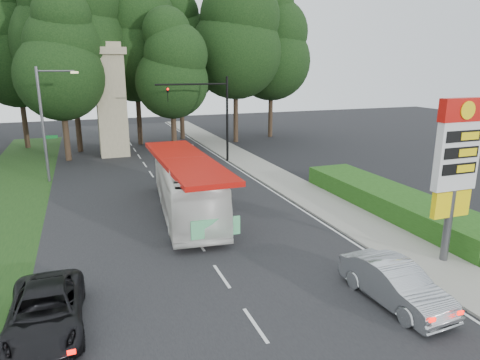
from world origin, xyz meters
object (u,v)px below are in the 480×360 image
object	(u,v)px
transit_bus	(186,186)
suv_charcoal	(46,311)
streetlight_signs	(45,119)
sedan_silver	(395,284)
gas_station_pylon	(457,159)
traffic_signal_mast	(212,108)
monument	(111,100)

from	to	relation	value
transit_bus	suv_charcoal	world-z (taller)	transit_bus
streetlight_signs	sedan_silver	size ratio (longest dim) A/B	1.80
gas_station_pylon	traffic_signal_mast	size ratio (longest dim) A/B	0.95
traffic_signal_mast	streetlight_signs	size ratio (longest dim) A/B	0.90
traffic_signal_mast	streetlight_signs	world-z (taller)	streetlight_signs
gas_station_pylon	sedan_silver	xyz separation A→B (m)	(-4.12, -1.88, -3.72)
streetlight_signs	suv_charcoal	world-z (taller)	streetlight_signs
traffic_signal_mast	streetlight_signs	bearing A→B (deg)	-171.08
gas_station_pylon	streetlight_signs	xyz separation A→B (m)	(-16.19, 20.01, -0.01)
streetlight_signs	sedan_silver	bearing A→B (deg)	-61.14
monument	sedan_silver	bearing A→B (deg)	-76.68
gas_station_pylon	streetlight_signs	distance (m)	25.74
streetlight_signs	suv_charcoal	distance (m)	19.86
sedan_silver	suv_charcoal	size ratio (longest dim) A/B	0.92
gas_station_pylon	traffic_signal_mast	distance (m)	22.29
streetlight_signs	suv_charcoal	size ratio (longest dim) A/B	1.65
monument	traffic_signal_mast	bearing A→B (deg)	-38.00
sedan_silver	suv_charcoal	distance (m)	11.53
gas_station_pylon	suv_charcoal	xyz separation A→B (m)	(-15.40, 0.53, -3.78)
gas_station_pylon	sedan_silver	bearing A→B (deg)	-155.52
transit_bus	sedan_silver	distance (m)	12.66
gas_station_pylon	streetlight_signs	world-z (taller)	streetlight_signs
monument	transit_bus	world-z (taller)	monument
transit_bus	traffic_signal_mast	bearing A→B (deg)	72.68
traffic_signal_mast	transit_bus	world-z (taller)	traffic_signal_mast
transit_bus	suv_charcoal	xyz separation A→B (m)	(-6.70, -9.36, -0.91)
gas_station_pylon	traffic_signal_mast	xyz separation A→B (m)	(-3.52, 22.00, 0.22)
sedan_silver	suv_charcoal	xyz separation A→B (m)	(-11.28, 2.41, -0.06)
sedan_silver	gas_station_pylon	bearing A→B (deg)	21.05
sedan_silver	streetlight_signs	bearing A→B (deg)	115.42
gas_station_pylon	monument	distance (m)	30.17
gas_station_pylon	monument	bearing A→B (deg)	111.80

